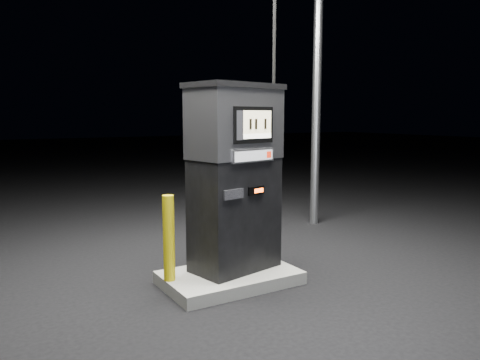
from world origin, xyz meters
TOP-DOWN VIEW (x-y plane):
  - ground at (0.00, 0.00)m, footprint 80.00×80.00m
  - pump_island at (0.00, 0.00)m, footprint 1.60×1.00m
  - fuel_dispenser at (0.13, 0.08)m, footprint 1.31×0.89m
  - bollard_left at (-0.74, 0.11)m, footprint 0.17×0.17m
  - bollard_right at (0.55, 0.13)m, footprint 0.13×0.13m

SIDE VIEW (x-z plane):
  - ground at x=0.00m, z-range 0.00..0.00m
  - pump_island at x=0.00m, z-range 0.00..0.15m
  - bollard_right at x=0.55m, z-range 0.15..1.09m
  - bollard_left at x=-0.74m, z-range 0.15..1.15m
  - fuel_dispenser at x=0.13m, z-range -1.04..3.66m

